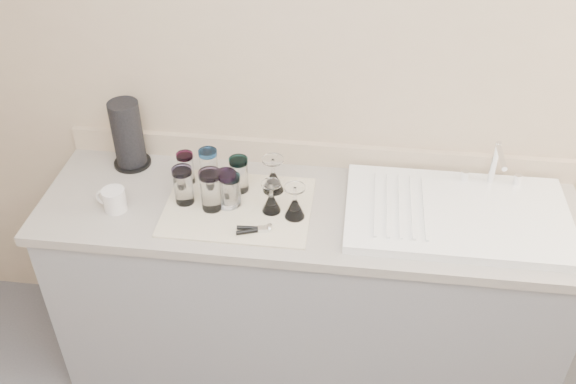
# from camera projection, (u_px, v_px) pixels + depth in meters

# --- Properties ---
(room_envelope) EXTENTS (3.54, 3.50, 2.52)m
(room_envelope) POSITION_uv_depth(u_px,v_px,m) (248.00, 342.00, 1.09)
(room_envelope) COLOR #525257
(room_envelope) RESTS_ON ground
(counter_unit) EXTENTS (2.06, 0.62, 0.90)m
(counter_unit) POSITION_uv_depth(u_px,v_px,m) (307.00, 290.00, 2.71)
(counter_unit) COLOR gray
(counter_unit) RESTS_ON ground
(sink_unit) EXTENTS (0.82, 0.50, 0.22)m
(sink_unit) POSITION_uv_depth(u_px,v_px,m) (458.00, 213.00, 2.37)
(sink_unit) COLOR white
(sink_unit) RESTS_ON counter_unit
(dish_towel) EXTENTS (0.55, 0.42, 0.01)m
(dish_towel) POSITION_uv_depth(u_px,v_px,m) (238.00, 206.00, 2.43)
(dish_towel) COLOR silver
(dish_towel) RESTS_ON counter_unit
(tumbler_teal) EXTENTS (0.07, 0.07, 0.13)m
(tumbler_teal) POSITION_uv_depth(u_px,v_px,m) (186.00, 168.00, 2.51)
(tumbler_teal) COLOR white
(tumbler_teal) RESTS_ON dish_towel
(tumbler_cyan) EXTENTS (0.07, 0.07, 0.14)m
(tumbler_cyan) POSITION_uv_depth(u_px,v_px,m) (209.00, 166.00, 2.51)
(tumbler_cyan) COLOR white
(tumbler_cyan) RESTS_ON dish_towel
(tumbler_purple) EXTENTS (0.07, 0.07, 0.14)m
(tumbler_purple) POSITION_uv_depth(u_px,v_px,m) (239.00, 174.00, 2.46)
(tumbler_purple) COLOR white
(tumbler_purple) RESTS_ON dish_towel
(tumbler_magenta) EXTENTS (0.08, 0.08, 0.15)m
(tumbler_magenta) POSITION_uv_depth(u_px,v_px,m) (183.00, 185.00, 2.40)
(tumbler_magenta) COLOR white
(tumbler_magenta) RESTS_ON dish_towel
(tumbler_blue) EXTENTS (0.08, 0.08, 0.16)m
(tumbler_blue) POSITION_uv_depth(u_px,v_px,m) (211.00, 190.00, 2.37)
(tumbler_blue) COLOR white
(tumbler_blue) RESTS_ON dish_towel
(tumbler_lavender) EXTENTS (0.07, 0.07, 0.13)m
(tumbler_lavender) POSITION_uv_depth(u_px,v_px,m) (232.00, 190.00, 2.39)
(tumbler_lavender) COLOR white
(tumbler_lavender) RESTS_ON dish_towel
(tumbler_extra) EXTENTS (0.08, 0.08, 0.15)m
(tumbler_extra) POSITION_uv_depth(u_px,v_px,m) (227.00, 189.00, 2.38)
(tumbler_extra) COLOR white
(tumbler_extra) RESTS_ON dish_towel
(goblet_back_left) EXTENTS (0.08, 0.08, 0.15)m
(goblet_back_left) POSITION_uv_depth(u_px,v_px,m) (273.00, 180.00, 2.47)
(goblet_back_left) COLOR white
(goblet_back_left) RESTS_ON dish_towel
(goblet_front_left) EXTENTS (0.07, 0.07, 0.13)m
(goblet_front_left) POSITION_uv_depth(u_px,v_px,m) (271.00, 201.00, 2.38)
(goblet_front_left) COLOR white
(goblet_front_left) RESTS_ON dish_towel
(goblet_front_right) EXTENTS (0.08, 0.08, 0.14)m
(goblet_front_right) POSITION_uv_depth(u_px,v_px,m) (295.00, 206.00, 2.35)
(goblet_front_right) COLOR white
(goblet_front_right) RESTS_ON dish_towel
(can_opener) EXTENTS (0.13, 0.06, 0.02)m
(can_opener) POSITION_uv_depth(u_px,v_px,m) (254.00, 229.00, 2.30)
(can_opener) COLOR silver
(can_opener) RESTS_ON dish_towel
(white_mug) EXTENTS (0.13, 0.10, 0.09)m
(white_mug) POSITION_uv_depth(u_px,v_px,m) (114.00, 200.00, 2.39)
(white_mug) COLOR silver
(white_mug) RESTS_ON counter_unit
(paper_towel_roll) EXTENTS (0.15, 0.15, 0.29)m
(paper_towel_roll) POSITION_uv_depth(u_px,v_px,m) (128.00, 135.00, 2.58)
(paper_towel_roll) COLOR black
(paper_towel_roll) RESTS_ON counter_unit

